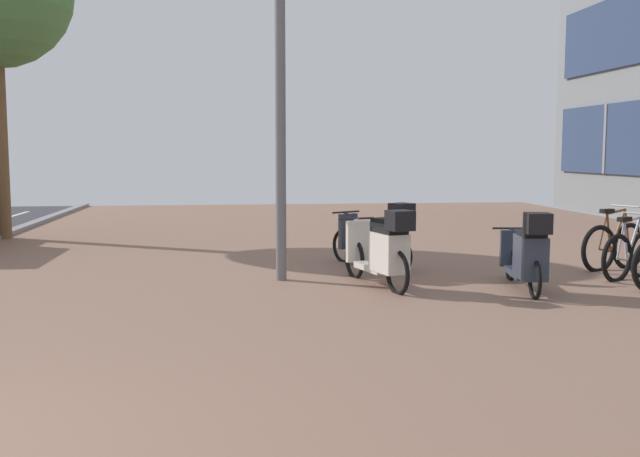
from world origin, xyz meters
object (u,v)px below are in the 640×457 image
Objects in this scene: bicycle_rack_06 at (614,246)px; scooter_mid at (380,238)px; scooter_far at (527,255)px; scooter_near at (383,251)px; lamp_post at (280,21)px; bicycle_rack_05 at (630,255)px.

scooter_mid is at bearing 172.52° from bicycle_rack_06.
scooter_mid is at bearing 126.04° from scooter_far.
lamp_post is at bearing 149.74° from scooter_near.
bicycle_rack_05 is 3.48m from scooter_near.
scooter_far is (-1.96, -1.52, 0.12)m from bicycle_rack_06.
bicycle_rack_05 is 0.91× the size of bicycle_rack_06.
scooter_far is 4.33m from lamp_post.
bicycle_rack_05 is 0.73× the size of scooter_mid.
bicycle_rack_06 is 3.81m from scooter_near.
scooter_mid is (-3.39, 0.45, 0.12)m from bicycle_rack_06.
bicycle_rack_05 is 0.65× the size of scooter_near.
lamp_post reaches higher than bicycle_rack_06.
scooter_far is at bearing -22.41° from lamp_post.
bicycle_rack_06 is at bearing 76.13° from bicycle_rack_05.
lamp_post reaches higher than scooter_far.
lamp_post is (-1.50, -0.76, 2.94)m from scooter_mid.
scooter_mid is 0.26× the size of lamp_post.
lamp_post is at bearing 174.42° from bicycle_rack_05.
bicycle_rack_06 is 5.78m from lamp_post.
scooter_near is 1.50m from scooter_mid.
bicycle_rack_05 is 0.19× the size of lamp_post.
bicycle_rack_05 is at bearing -20.81° from scooter_mid.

